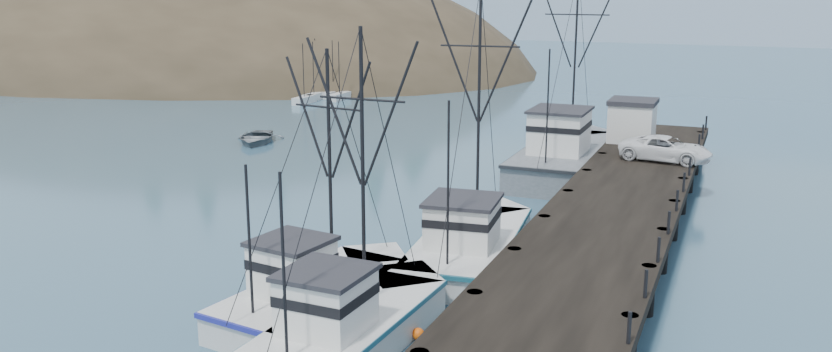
{
  "coord_description": "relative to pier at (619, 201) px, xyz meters",
  "views": [
    {
      "loc": [
        19.46,
        -23.8,
        12.3
      ],
      "look_at": [
        3.86,
        14.0,
        2.5
      ],
      "focal_mm": 35.0,
      "sensor_mm": 36.0,
      "label": 1
    }
  ],
  "objects": [
    {
      "name": "ground",
      "position": [
        -14.0,
        -16.0,
        -1.69
      ],
      "size": [
        400.0,
        400.0,
        0.0
      ],
      "primitive_type": "plane",
      "color": "#30536B",
      "rests_on": "ground"
    },
    {
      "name": "pier",
      "position": [
        0.0,
        0.0,
        0.0
      ],
      "size": [
        6.0,
        44.0,
        2.0
      ],
      "color": "black",
      "rests_on": "ground"
    },
    {
      "name": "headland",
      "position": [
        -88.95,
        62.61,
        -6.24
      ],
      "size": [
        134.8,
        78.0,
        51.0
      ],
      "color": "#382D1E",
      "rests_on": "ground"
    },
    {
      "name": "distant_ridge",
      "position": [
        -4.0,
        154.0,
        -1.69
      ],
      "size": [
        360.0,
        40.0,
        26.0
      ],
      "primitive_type": "cube",
      "color": "#9EB2C6",
      "rests_on": "ground"
    },
    {
      "name": "distant_ridge_far",
      "position": [
        -54.0,
        169.0,
        -1.69
      ],
      "size": [
        180.0,
        25.0,
        18.0
      ],
      "primitive_type": "cube",
      "color": "silver",
      "rests_on": "ground"
    },
    {
      "name": "moored_sailboats",
      "position": [
        -38.92,
        37.04,
        -1.36
      ],
      "size": [
        13.24,
        10.66,
        6.35
      ],
      "color": "silver",
      "rests_on": "ground"
    },
    {
      "name": "trawler_near",
      "position": [
        -6.53,
        -16.65,
        -0.87
      ],
      "size": [
        4.03,
        11.08,
        11.25
      ],
      "color": "silver",
      "rests_on": "ground"
    },
    {
      "name": "trawler_mid",
      "position": [
        -9.06,
        -14.41,
        -0.87
      ],
      "size": [
        4.74,
        10.32,
        10.3
      ],
      "color": "silver",
      "rests_on": "ground"
    },
    {
      "name": "trawler_far",
      "position": [
        -5.62,
        -6.39,
        -0.87
      ],
      "size": [
        5.15,
        12.62,
        12.66
      ],
      "color": "silver",
      "rests_on": "ground"
    },
    {
      "name": "work_vessel",
      "position": [
        -5.33,
        12.25,
        -0.46
      ],
      "size": [
        4.8,
        16.02,
        13.4
      ],
      "color": "slate",
      "rests_on": "ground"
    },
    {
      "name": "pier_shed",
      "position": [
        -1.5,
        14.64,
        1.73
      ],
      "size": [
        3.0,
        3.2,
        2.8
      ],
      "color": "silver",
      "rests_on": "pier"
    },
    {
      "name": "pickup_truck",
      "position": [
        1.24,
        9.12,
        1.04
      ],
      "size": [
        5.56,
        3.17,
        1.46
      ],
      "primitive_type": "imported",
      "rotation": [
        0.0,
        0.0,
        1.43
      ],
      "color": "white",
      "rests_on": "pier"
    },
    {
      "name": "motorboat",
      "position": [
        -30.07,
        13.31,
        -1.69
      ],
      "size": [
        5.48,
        6.38,
        1.11
      ],
      "primitive_type": "imported",
      "rotation": [
        0.0,
        0.0,
        0.36
      ],
      "color": "slate",
      "rests_on": "ground"
    }
  ]
}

